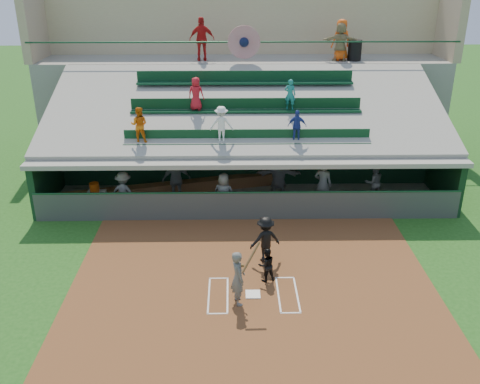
{
  "coord_description": "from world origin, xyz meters",
  "views": [
    {
      "loc": [
        -0.6,
        -13.2,
        9.1
      ],
      "look_at": [
        -0.32,
        3.5,
        1.8
      ],
      "focal_mm": 40.0,
      "sensor_mm": 36.0,
      "label": 1
    }
  ],
  "objects_px": {
    "home_plate": "(253,294)",
    "white_table": "(97,199)",
    "batter_at_plate": "(238,278)",
    "water_cooler": "(94,187)",
    "catcher": "(266,265)",
    "trash_bin": "(355,50)"
  },
  "relations": [
    {
      "from": "home_plate",
      "to": "batter_at_plate",
      "type": "distance_m",
      "value": 1.01
    },
    {
      "from": "water_cooler",
      "to": "white_table",
      "type": "bearing_deg",
      "value": -20.95
    },
    {
      "from": "catcher",
      "to": "trash_bin",
      "type": "distance_m",
      "value": 13.83
    },
    {
      "from": "batter_at_plate",
      "to": "water_cooler",
      "type": "height_order",
      "value": "batter_at_plate"
    },
    {
      "from": "home_plate",
      "to": "trash_bin",
      "type": "distance_m",
      "value": 14.84
    },
    {
      "from": "home_plate",
      "to": "trash_bin",
      "type": "relative_size",
      "value": 0.44
    },
    {
      "from": "catcher",
      "to": "water_cooler",
      "type": "distance_m",
      "value": 8.43
    },
    {
      "from": "water_cooler",
      "to": "trash_bin",
      "type": "bearing_deg",
      "value": 30.52
    },
    {
      "from": "batter_at_plate",
      "to": "home_plate",
      "type": "bearing_deg",
      "value": 40.51
    },
    {
      "from": "white_table",
      "to": "water_cooler",
      "type": "bearing_deg",
      "value": 158.98
    },
    {
      "from": "catcher",
      "to": "trash_bin",
      "type": "height_order",
      "value": "trash_bin"
    },
    {
      "from": "catcher",
      "to": "water_cooler",
      "type": "height_order",
      "value": "catcher"
    },
    {
      "from": "home_plate",
      "to": "white_table",
      "type": "distance_m",
      "value": 8.59
    },
    {
      "from": "batter_at_plate",
      "to": "water_cooler",
      "type": "relative_size",
      "value": 5.23
    },
    {
      "from": "catcher",
      "to": "home_plate",
      "type": "bearing_deg",
      "value": 42.88
    },
    {
      "from": "trash_bin",
      "to": "water_cooler",
      "type": "bearing_deg",
      "value": -149.48
    },
    {
      "from": "home_plate",
      "to": "batter_at_plate",
      "type": "height_order",
      "value": "batter_at_plate"
    },
    {
      "from": "home_plate",
      "to": "white_table",
      "type": "bearing_deg",
      "value": 133.97
    },
    {
      "from": "white_table",
      "to": "trash_bin",
      "type": "xyz_separation_m",
      "value": [
        11.3,
        6.71,
        4.73
      ]
    },
    {
      "from": "batter_at_plate",
      "to": "water_cooler",
      "type": "distance_m",
      "value": 8.62
    },
    {
      "from": "home_plate",
      "to": "white_table",
      "type": "height_order",
      "value": "white_table"
    },
    {
      "from": "batter_at_plate",
      "to": "white_table",
      "type": "xyz_separation_m",
      "value": [
        -5.52,
        6.55,
        -0.51
      ]
    }
  ]
}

